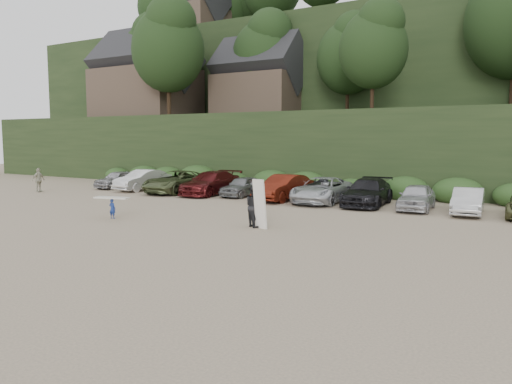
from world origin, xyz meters
The scene contains 6 objects.
ground centered at (0.00, 0.00, 0.00)m, with size 120.00×120.00×0.00m, color tan.
hillside_backdrop centered at (-0.26, 35.93, 11.22)m, with size 90.00×41.50×28.00m.
parked_cars centered at (-1.05, 10.00, 0.77)m, with size 33.95×6.25×1.65m.
distant_walker centered at (-19.74, 4.90, 0.89)m, with size 1.05×0.44×1.79m, color #ABA990.
child_surfer centered at (-5.82, -0.93, 0.74)m, with size 1.88×0.96×1.08m.
adult_surfer centered at (1.49, 0.69, 0.95)m, with size 1.38×1.09×2.21m.
Camera 1 is at (12.95, -18.32, 4.02)m, focal length 35.00 mm.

